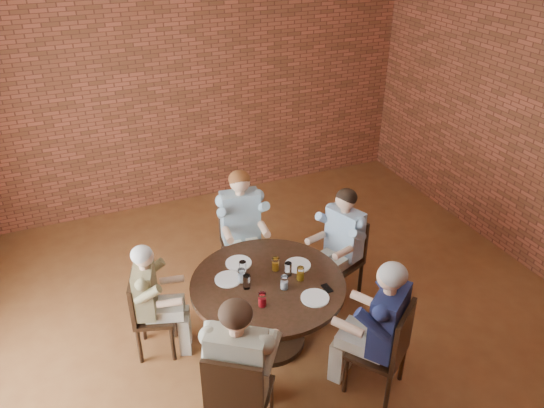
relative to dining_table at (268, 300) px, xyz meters
name	(u,v)px	position (x,y,z in m)	size (l,w,h in m)	color
floor	(291,356)	(0.13, -0.28, -0.53)	(7.00, 7.00, 0.00)	brown
wall_back	(185,87)	(0.13, 3.22, 1.17)	(7.00, 7.00, 0.00)	brown
dining_table	(268,300)	(0.00, 0.00, 0.00)	(1.48, 1.48, 0.75)	black
chair_a	(344,253)	(1.09, 0.42, -0.02)	(0.54, 0.54, 0.93)	black
diner_a	(340,245)	(1.01, 0.39, 0.13)	(0.52, 0.64, 1.31)	teal
chair_b	(241,236)	(0.15, 1.17, -0.01)	(0.50, 0.50, 0.96)	black
diner_b	(242,228)	(0.13, 1.08, 0.16)	(0.55, 0.68, 1.38)	#8AA4B0
chair_c	(147,312)	(-1.11, 0.34, -0.05)	(0.47, 0.47, 0.88)	black
diner_c	(153,301)	(-1.04, 0.32, 0.08)	(0.46, 0.57, 1.23)	brown
chair_d	(237,396)	(-0.66, -0.96, 0.00)	(0.65, 0.65, 0.99)	black
diner_d	(240,370)	(-0.60, -0.88, 0.18)	(0.58, 0.72, 1.42)	#A68B83
chair_e	(388,347)	(0.72, -0.98, -0.01)	(0.63, 0.63, 0.97)	black
diner_e	(380,329)	(0.67, -0.90, 0.16)	(0.56, 0.69, 1.38)	#1A214B
plate_a	(298,265)	(0.37, 0.12, 0.23)	(0.26, 0.26, 0.01)	white
plate_b	(239,263)	(-0.15, 0.38, 0.23)	(0.26, 0.26, 0.01)	white
plate_c	(228,279)	(-0.33, 0.18, 0.23)	(0.26, 0.26, 0.01)	white
plate_d	(315,298)	(0.30, -0.39, 0.23)	(0.26, 0.26, 0.01)	white
glass_a	(288,269)	(0.22, 0.02, 0.29)	(0.07, 0.07, 0.14)	white
glass_b	(276,264)	(0.14, 0.15, 0.29)	(0.07, 0.07, 0.14)	white
glass_c	(243,268)	(-0.17, 0.21, 0.29)	(0.07, 0.07, 0.14)	white
glass_d	(241,276)	(-0.23, 0.10, 0.29)	(0.07, 0.07, 0.14)	white
glass_e	(247,282)	(-0.21, 0.00, 0.29)	(0.07, 0.07, 0.14)	white
glass_f	(262,300)	(-0.18, -0.29, 0.29)	(0.07, 0.07, 0.14)	white
glass_g	(284,283)	(0.10, -0.15, 0.29)	(0.07, 0.07, 0.14)	white
glass_h	(300,274)	(0.30, -0.09, 0.29)	(0.07, 0.07, 0.14)	white
smartphone	(327,288)	(0.47, -0.31, 0.23)	(0.06, 0.13, 0.01)	black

